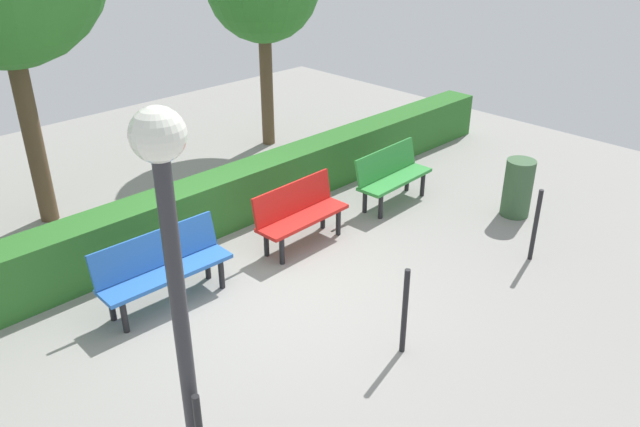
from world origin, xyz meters
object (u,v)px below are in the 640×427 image
bench_green (392,174)px  bench_blue (163,265)px  trash_bin (518,188)px  lamp_post (171,239)px  bench_red (299,212)px

bench_green → bench_blue: same height
bench_green → trash_bin: size_ratio=1.61×
bench_green → trash_bin: 1.87m
bench_blue → lamp_post: lamp_post is taller
bench_red → trash_bin: 3.32m
bench_blue → lamp_post: 3.20m
bench_red → trash_bin: size_ratio=1.61×
bench_green → lamp_post: (5.15, 2.25, 1.77)m
bench_green → trash_bin: bearing=119.9°
lamp_post → trash_bin: (-6.15, -0.68, -1.81)m
lamp_post → trash_bin: size_ratio=3.63×
lamp_post → trash_bin: 6.45m
lamp_post → bench_red: bearing=-144.8°
bench_green → bench_red: size_ratio=1.00×
bench_blue → trash_bin: (-4.96, 1.71, -0.05)m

